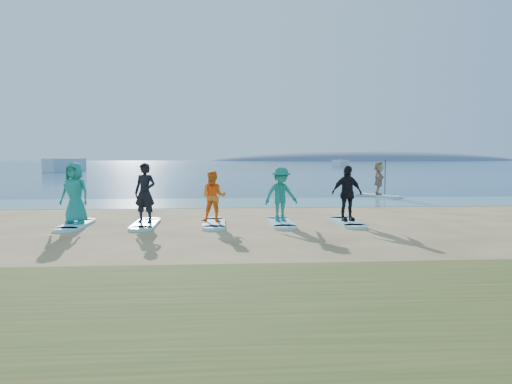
{
  "coord_description": "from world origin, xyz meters",
  "views": [
    {
      "loc": [
        -0.29,
        -12.92,
        2.15
      ],
      "look_at": [
        0.84,
        2.0,
        1.1
      ],
      "focal_mm": 35.0,
      "sensor_mm": 36.0,
      "label": 1
    }
  ],
  "objects": [
    {
      "name": "ground",
      "position": [
        0.0,
        0.0,
        0.0
      ],
      "size": [
        600.0,
        600.0,
        0.0
      ],
      "primitive_type": "plane",
      "color": "tan",
      "rests_on": "ground"
    },
    {
      "name": "shallow_water",
      "position": [
        0.0,
        10.5,
        0.01
      ],
      "size": [
        600.0,
        600.0,
        0.0
      ],
      "primitive_type": "plane",
      "color": "teal",
      "rests_on": "ground"
    },
    {
      "name": "ocean",
      "position": [
        0.0,
        160.0,
        0.01
      ],
      "size": [
        600.0,
        600.0,
        0.0
      ],
      "primitive_type": "plane",
      "color": "navy",
      "rests_on": "ground"
    },
    {
      "name": "island_ridge",
      "position": [
        95.0,
        300.0,
        0.0
      ],
      "size": [
        220.0,
        56.0,
        18.0
      ],
      "primitive_type": "ellipsoid",
      "color": "slate",
      "rests_on": "ground"
    },
    {
      "name": "paddleboard",
      "position": [
        8.38,
        13.46,
        0.06
      ],
      "size": [
        1.88,
        3.02,
        0.12
      ],
      "primitive_type": "cube",
      "rotation": [
        0.0,
        0.0,
        0.43
      ],
      "color": "silver",
      "rests_on": "ground"
    },
    {
      "name": "paddleboarder",
      "position": [
        8.38,
        13.46,
        1.01
      ],
      "size": [
        0.97,
        1.73,
        1.78
      ],
      "primitive_type": "imported",
      "rotation": [
        0.0,
        0.0,
        1.28
      ],
      "color": "tan",
      "rests_on": "paddleboard"
    },
    {
      "name": "boat_offshore_a",
      "position": [
        -23.0,
        63.03,
        0.0
      ],
      "size": [
        4.85,
        7.32,
        1.97
      ],
      "primitive_type": "cube",
      "rotation": [
        0.0,
        0.0,
        -0.42
      ],
      "color": "silver",
      "rests_on": "ground"
    },
    {
      "name": "boat_offshore_b",
      "position": [
        30.01,
        109.15,
        0.0
      ],
      "size": [
        3.21,
        5.58,
        1.46
      ],
      "primitive_type": "cube",
      "rotation": [
        0.0,
        0.0,
        0.19
      ],
      "color": "silver",
      "rests_on": "ground"
    },
    {
      "name": "surfboard_0",
      "position": [
        -4.73,
        2.86,
        0.04
      ],
      "size": [
        0.7,
        2.2,
        0.09
      ],
      "primitive_type": "cube",
      "color": "#A4F4FF",
      "rests_on": "ground"
    },
    {
      "name": "student_0",
      "position": [
        -4.73,
        2.86,
        1.04
      ],
      "size": [
        1.06,
        0.85,
        1.9
      ],
      "primitive_type": "imported",
      "rotation": [
        0.0,
        0.0,
        -0.3
      ],
      "color": "teal",
      "rests_on": "surfboard_0"
    },
    {
      "name": "surfboard_1",
      "position": [
        -2.58,
        2.86,
        0.04
      ],
      "size": [
        0.7,
        2.2,
        0.09
      ],
      "primitive_type": "cube",
      "color": "#A4F4FF",
      "rests_on": "ground"
    },
    {
      "name": "student_1",
      "position": [
        -2.58,
        2.86,
        1.03
      ],
      "size": [
        0.8,
        0.65,
        1.88
      ],
      "primitive_type": "imported",
      "rotation": [
        0.0,
        0.0,
        -0.33
      ],
      "color": "black",
      "rests_on": "surfboard_1"
    },
    {
      "name": "surfboard_2",
      "position": [
        -0.44,
        2.86,
        0.04
      ],
      "size": [
        0.7,
        2.2,
        0.09
      ],
      "primitive_type": "cube",
      "color": "#A4F4FF",
      "rests_on": "ground"
    },
    {
      "name": "student_2",
      "position": [
        -0.44,
        2.86,
        0.9
      ],
      "size": [
        0.85,
        0.7,
        1.62
      ],
      "primitive_type": "imported",
      "rotation": [
        0.0,
        0.0,
        -0.12
      ],
      "color": "orange",
      "rests_on": "surfboard_2"
    },
    {
      "name": "surfboard_3",
      "position": [
        1.71,
        2.86,
        0.04
      ],
      "size": [
        0.7,
        2.2,
        0.09
      ],
      "primitive_type": "cube",
      "color": "#A4F4FF",
      "rests_on": "ground"
    },
    {
      "name": "student_3",
      "position": [
        1.71,
        2.86,
        0.96
      ],
      "size": [
        1.27,
        0.98,
        1.74
      ],
      "primitive_type": "imported",
      "rotation": [
        0.0,
        0.0,
        0.33
      ],
      "color": "#1A8171",
      "rests_on": "surfboard_3"
    },
    {
      "name": "surfboard_4",
      "position": [
        3.85,
        2.86,
        0.04
      ],
      "size": [
        0.7,
        2.2,
        0.09
      ],
      "primitive_type": "cube",
      "color": "#A4F4FF",
      "rests_on": "ground"
    },
    {
      "name": "student_4",
      "position": [
        3.85,
        2.86,
        0.98
      ],
      "size": [
        1.11,
        0.64,
        1.79
      ],
      "primitive_type": "imported",
      "rotation": [
        0.0,
        0.0,
        0.21
      ],
      "color": "black",
      "rests_on": "surfboard_4"
    }
  ]
}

